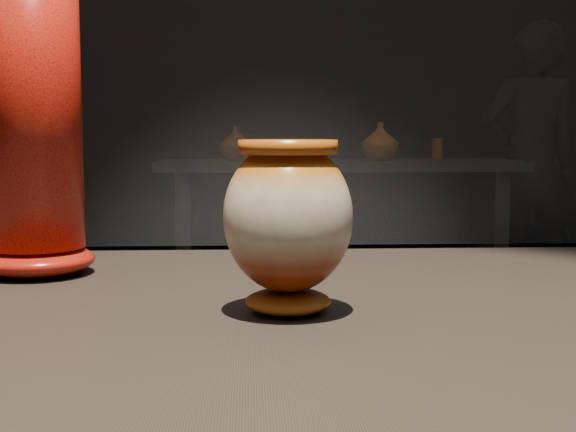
# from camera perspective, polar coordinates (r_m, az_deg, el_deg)

# --- Properties ---
(main_vase) EXTENTS (0.16, 0.16, 0.17)m
(main_vase) POSITION_cam_1_polar(r_m,az_deg,el_deg) (0.79, -0.00, -0.22)
(main_vase) COLOR maroon
(main_vase) RESTS_ON display_plinth
(tall_vase) EXTENTS (0.16, 0.16, 0.45)m
(tall_vase) POSITION_cam_1_polar(r_m,az_deg,el_deg) (1.04, -17.74, 7.89)
(tall_vase) COLOR red
(tall_vase) RESTS_ON display_plinth
(back_shelf) EXTENTS (2.00, 0.60, 0.90)m
(back_shelf) POSITION_cam_1_polar(r_m,az_deg,el_deg) (4.49, 3.64, 0.60)
(back_shelf) COLOR black
(back_shelf) RESTS_ON ground
(back_vase_left) EXTENTS (0.19, 0.19, 0.19)m
(back_vase_left) POSITION_cam_1_polar(r_m,az_deg,el_deg) (4.42, -3.73, 5.17)
(back_vase_left) COLOR #8A3D14
(back_vase_left) RESTS_ON back_shelf
(back_vase_mid) EXTENTS (0.28, 0.28, 0.21)m
(back_vase_mid) POSITION_cam_1_polar(r_m,az_deg,el_deg) (4.44, 6.56, 5.29)
(back_vase_mid) COLOR maroon
(back_vase_mid) RESTS_ON back_shelf
(back_vase_right) EXTENTS (0.06, 0.06, 0.12)m
(back_vase_right) POSITION_cam_1_polar(r_m,az_deg,el_deg) (4.59, 10.54, 4.71)
(back_vase_right) COLOR #8A3D14
(back_vase_right) RESTS_ON back_shelf
(visitor) EXTENTS (0.64, 0.42, 1.73)m
(visitor) POSITION_cam_1_polar(r_m,az_deg,el_deg) (5.31, 16.85, 3.73)
(visitor) COLOR black
(visitor) RESTS_ON ground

